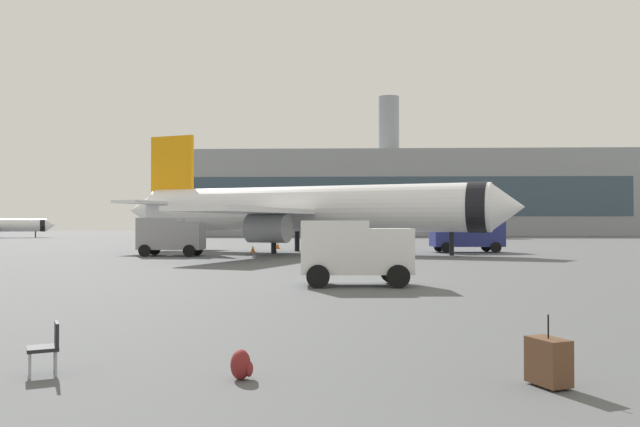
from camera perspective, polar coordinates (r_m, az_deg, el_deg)
The scene contains 12 objects.
airplane_at_gate at distance 52.63m, azimuth -1.36°, elevation 0.38°, with size 34.76×31.79×10.50m.
service_truck at distance 48.88m, azimuth -13.45°, elevation -1.90°, with size 4.85×2.62×2.90m.
fuel_truck at distance 55.02m, azimuth 13.15°, elevation -1.61°, with size 6.20×3.19×3.20m.
cargo_van at distance 25.07m, azimuth 3.17°, elevation -3.27°, with size 4.49×2.51×2.60m.
safety_cone_near at distance 54.69m, azimuth -4.20°, elevation -3.10°, with size 0.44×0.44×0.76m.
safety_cone_mid at distance 60.92m, azimuth -3.86°, elevation -2.87°, with size 0.44×0.44×0.77m.
safety_cone_far at distance 54.32m, azimuth -6.14°, elevation -3.20°, with size 0.44×0.44×0.59m.
safety_cone_outer at distance 54.46m, azimuth 0.68°, elevation -3.11°, with size 0.44×0.44×0.77m.
rolling_suitcase at distance 10.39m, azimuth 20.11°, elevation -12.52°, with size 0.62×0.75×1.10m.
traveller_backpack at distance 10.33m, azimuth -7.13°, elevation -13.53°, with size 0.36×0.40×0.48m.
gate_chair at distance 11.41m, azimuth -23.52°, elevation -10.90°, with size 0.65×0.65×0.86m.
terminal_building at distance 133.45m, azimuth 6.69°, elevation 1.82°, with size 96.64×18.17×29.33m.
Camera 1 is at (-0.00, -3.19, 2.50)m, focal length 35.14 mm.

